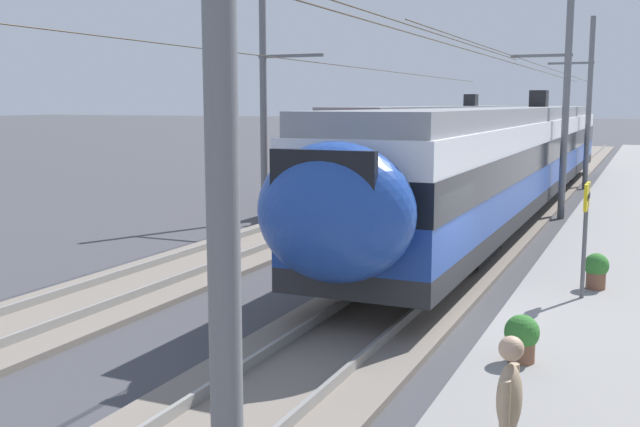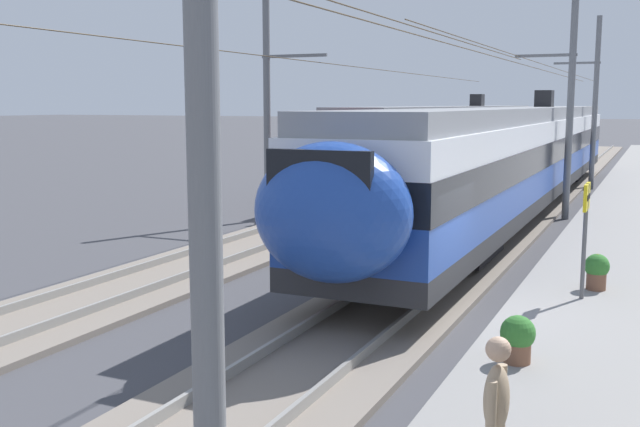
# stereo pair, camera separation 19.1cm
# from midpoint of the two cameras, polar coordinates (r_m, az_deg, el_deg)

# --- Properties ---
(ground_plane) EXTENTS (400.00, 400.00, 0.00)m
(ground_plane) POSITION_cam_midpoint_polar(r_m,az_deg,el_deg) (13.84, 9.25, -8.40)
(ground_plane) COLOR #424247
(track_near) EXTENTS (120.00, 3.00, 0.28)m
(track_near) POSITION_cam_midpoint_polar(r_m,az_deg,el_deg) (14.18, 4.18, -7.61)
(track_near) COLOR slate
(track_near) RESTS_ON ground
(track_far) EXTENTS (120.00, 3.00, 0.28)m
(track_far) POSITION_cam_midpoint_polar(r_m,az_deg,el_deg) (16.79, -13.87, -5.30)
(track_far) COLOR slate
(track_far) RESTS_ON ground
(train_near_platform) EXTENTS (35.31, 2.90, 4.27)m
(train_near_platform) POSITION_cam_midpoint_polar(r_m,az_deg,el_deg) (27.99, 14.52, 4.57)
(train_near_platform) COLOR #2D2D30
(train_near_platform) RESTS_ON track_near
(train_far_track) EXTENTS (32.52, 2.85, 4.27)m
(train_far_track) POSITION_cam_midpoint_polar(r_m,az_deg,el_deg) (40.86, 9.67, 5.84)
(train_far_track) COLOR #2D2D30
(train_far_track) RESTS_ON track_far
(catenary_mast_west) EXTENTS (45.45, 2.07, 8.16)m
(catenary_mast_west) POSITION_cam_midpoint_polar(r_m,az_deg,el_deg) (5.30, -9.87, 10.93)
(catenary_mast_west) COLOR slate
(catenary_mast_west) RESTS_ON ground
(catenary_mast_mid) EXTENTS (45.45, 2.07, 7.43)m
(catenary_mast_mid) POSITION_cam_midpoint_polar(r_m,az_deg,el_deg) (27.01, 17.85, 7.83)
(catenary_mast_mid) COLOR slate
(catenary_mast_mid) RESTS_ON ground
(catenary_mast_east) EXTENTS (45.45, 2.07, 7.95)m
(catenary_mast_east) POSITION_cam_midpoint_polar(r_m,az_deg,el_deg) (37.02, 19.60, 8.18)
(catenary_mast_east) COLOR slate
(catenary_mast_east) RESTS_ON ground
(catenary_mast_far_side) EXTENTS (45.45, 2.37, 7.42)m
(catenary_mast_far_side) POSITION_cam_midpoint_polar(r_m,az_deg,el_deg) (25.43, -4.24, 8.19)
(catenary_mast_far_side) COLOR slate
(catenary_mast_far_side) RESTS_ON ground
(platform_sign) EXTENTS (0.70, 0.08, 2.20)m
(platform_sign) POSITION_cam_midpoint_polar(r_m,az_deg,el_deg) (14.79, 19.37, -0.05)
(platform_sign) COLOR #59595B
(platform_sign) RESTS_ON platform_slab
(passenger_walking) EXTENTS (0.53, 0.22, 1.69)m
(passenger_walking) POSITION_cam_midpoint_polar(r_m,az_deg,el_deg) (6.91, 13.46, -15.04)
(passenger_walking) COLOR #383842
(passenger_walking) RESTS_ON platform_slab
(potted_plant_platform_edge) EXTENTS (0.50, 0.50, 0.69)m
(potted_plant_platform_edge) POSITION_cam_midpoint_polar(r_m,az_deg,el_deg) (11.12, 14.73, -9.05)
(potted_plant_platform_edge) COLOR brown
(potted_plant_platform_edge) RESTS_ON platform_slab
(potted_plant_by_shelter) EXTENTS (0.49, 0.49, 0.72)m
(potted_plant_by_shelter) POSITION_cam_midpoint_polar(r_m,az_deg,el_deg) (15.82, 20.10, -4.00)
(potted_plant_by_shelter) COLOR brown
(potted_plant_by_shelter) RESTS_ON platform_slab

